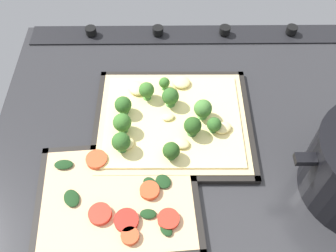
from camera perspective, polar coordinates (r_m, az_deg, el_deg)
name	(u,v)px	position (r cm, az deg, el deg)	size (l,w,h in cm)	color
ground_plane	(197,135)	(80.55, 4.46, -1.43)	(86.06, 68.30, 3.00)	#28282B
stove_control_panel	(191,34)	(99.83, 3.56, 13.87)	(82.62, 7.00, 2.60)	black
baking_tray_front	(173,123)	(79.89, 0.73, 0.43)	(33.54, 29.02, 1.30)	black
broccoli_pizza	(169,119)	(78.37, 0.17, 1.07)	(31.13, 26.60, 6.05)	#D3B77F
baking_tray_back	(118,199)	(71.36, -7.61, -11.05)	(31.68, 25.96, 1.30)	black
veggie_pizza_back	(119,199)	(70.59, -7.48, -10.93)	(29.12, 23.39, 1.90)	#D8AF7E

